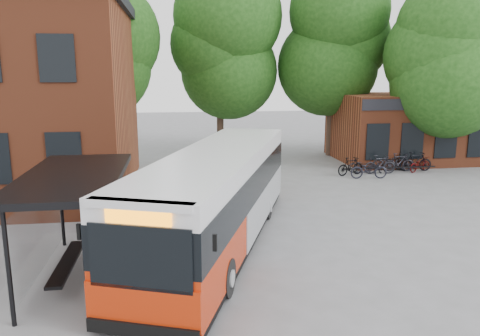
{
  "coord_description": "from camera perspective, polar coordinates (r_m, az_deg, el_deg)",
  "views": [
    {
      "loc": [
        -1.95,
        -12.89,
        5.38
      ],
      "look_at": [
        0.33,
        3.19,
        2.0
      ],
      "focal_mm": 35.0,
      "sensor_mm": 36.0,
      "label": 1
    }
  ],
  "objects": [
    {
      "name": "ground",
      "position": [
        14.1,
        0.5,
        -10.67
      ],
      "size": [
        100.0,
        100.0,
        0.0
      ],
      "primitive_type": "plane",
      "color": "slate"
    },
    {
      "name": "shop_row",
      "position": [
        31.96,
        24.1,
        4.67
      ],
      "size": [
        14.0,
        6.2,
        4.0
      ],
      "primitive_type": null,
      "color": "brown",
      "rests_on": "ground"
    },
    {
      "name": "bus_shelter",
      "position": [
        12.78,
        -19.3,
        -6.84
      ],
      "size": [
        3.6,
        7.0,
        2.9
      ],
      "primitive_type": null,
      "color": "black",
      "rests_on": "ground"
    },
    {
      "name": "bike_rail",
      "position": [
        26.02,
        17.68,
        -0.31
      ],
      "size": [
        5.2,
        0.1,
        0.38
      ],
      "primitive_type": null,
      "color": "black",
      "rests_on": "ground"
    },
    {
      "name": "tree_0",
      "position": [
        29.17,
        -16.38,
        11.53
      ],
      "size": [
        7.92,
        7.92,
        11.0
      ],
      "primitive_type": null,
      "color": "#184111",
      "rests_on": "ground"
    },
    {
      "name": "tree_1",
      "position": [
        30.03,
        -2.48,
        11.4
      ],
      "size": [
        7.92,
        7.92,
        10.4
      ],
      "primitive_type": null,
      "color": "#184111",
      "rests_on": "ground"
    },
    {
      "name": "tree_2",
      "position": [
        30.55,
        11.18,
        11.77
      ],
      "size": [
        7.92,
        7.92,
        11.0
      ],
      "primitive_type": null,
      "color": "#184111",
      "rests_on": "ground"
    },
    {
      "name": "tree_3",
      "position": [
        29.04,
        23.25,
        9.36
      ],
      "size": [
        7.04,
        7.04,
        9.28
      ],
      "primitive_type": null,
      "color": "#184111",
      "rests_on": "ground"
    },
    {
      "name": "city_bus",
      "position": [
        14.57,
        -2.68,
        -3.73
      ],
      "size": [
        6.43,
        11.88,
        2.98
      ],
      "primitive_type": null,
      "rotation": [
        0.0,
        0.0,
        -0.35
      ],
      "color": "#BC2708",
      "rests_on": "ground"
    },
    {
      "name": "bicycle_0",
      "position": [
        24.61,
        15.43,
        -0.14
      ],
      "size": [
        1.91,
        0.82,
        0.98
      ],
      "primitive_type": "imported",
      "rotation": [
        0.0,
        0.0,
        1.48
      ],
      "color": "black",
      "rests_on": "ground"
    },
    {
      "name": "bicycle_1",
      "position": [
        25.18,
        13.32,
        0.21
      ],
      "size": [
        1.66,
        0.91,
        0.96
      ],
      "primitive_type": "imported",
      "rotation": [
        0.0,
        0.0,
        1.88
      ],
      "color": "black",
      "rests_on": "ground"
    },
    {
      "name": "bicycle_2",
      "position": [
        25.9,
        14.72,
        0.28
      ],
      "size": [
        1.62,
        0.99,
        0.8
      ],
      "primitive_type": "imported",
      "rotation": [
        0.0,
        0.0,
        1.24
      ],
      "color": "black",
      "rests_on": "ground"
    },
    {
      "name": "bicycle_3",
      "position": [
        25.9,
        16.7,
        0.41
      ],
      "size": [
        1.7,
        0.54,
        1.01
      ],
      "primitive_type": "imported",
      "rotation": [
        0.0,
        0.0,
        1.53
      ],
      "color": "black",
      "rests_on": "ground"
    },
    {
      "name": "bicycle_4",
      "position": [
        27.0,
        17.73,
        0.77
      ],
      "size": [
        1.92,
        0.77,
        0.99
      ],
      "primitive_type": "imported",
      "rotation": [
        0.0,
        0.0,
        1.51
      ],
      "color": "black",
      "rests_on": "ground"
    },
    {
      "name": "bicycle_5",
      "position": [
        26.88,
        18.82,
        0.66
      ],
      "size": [
        1.7,
        0.66,
        1.0
      ],
      "primitive_type": "imported",
      "rotation": [
        0.0,
        0.0,
        1.45
      ],
      "color": "black",
      "rests_on": "ground"
    },
    {
      "name": "bicycle_6",
      "position": [
        27.18,
        21.06,
        0.42
      ],
      "size": [
        1.64,
        1.11,
        0.82
      ],
      "primitive_type": "imported",
      "rotation": [
        0.0,
        0.0,
        1.98
      ],
      "color": "#440606",
      "rests_on": "ground"
    },
    {
      "name": "bicycle_7",
      "position": [
        27.24,
        20.61,
        0.75
      ],
      "size": [
        1.81,
        0.65,
        1.07
      ],
      "primitive_type": "imported",
      "rotation": [
        0.0,
        0.0,
        1.48
      ],
      "color": "black",
      "rests_on": "ground"
    }
  ]
}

